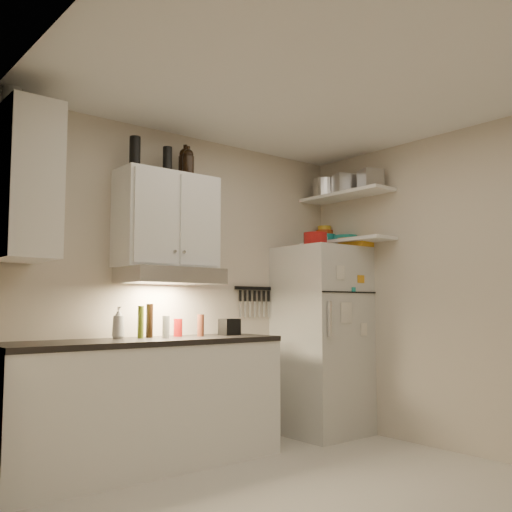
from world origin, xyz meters
TOP-DOWN VIEW (x-y plane):
  - floor at (0.00, 0.00)m, footprint 3.20×3.00m
  - ceiling at (0.00, 0.00)m, footprint 3.20×3.00m
  - back_wall at (0.00, 1.51)m, footprint 3.20×0.02m
  - left_wall at (-1.61, 0.00)m, footprint 0.02×3.00m
  - right_wall at (1.61, 0.00)m, footprint 0.02×3.00m
  - base_cabinet at (-0.55, 1.20)m, footprint 2.10×0.60m
  - countertop at (-0.55, 1.20)m, footprint 2.10×0.62m
  - upper_cabinet at (-0.30, 1.33)m, footprint 0.80×0.33m
  - side_cabinet at (-1.44, 1.20)m, footprint 0.33×0.55m
  - range_hood at (-0.30, 1.27)m, footprint 0.76×0.46m
  - fridge at (1.25, 1.16)m, footprint 0.70×0.68m
  - shelf_hi at (1.45, 1.02)m, footprint 0.30×0.95m
  - shelf_lo at (1.45, 1.02)m, footprint 0.30×0.95m
  - knife_strip at (0.70, 1.49)m, footprint 0.42×0.02m
  - dutch_oven at (1.11, 1.10)m, footprint 0.25×0.25m
  - book_stack at (1.47, 0.93)m, footprint 0.25×0.29m
  - spice_jar at (1.30, 1.16)m, footprint 0.08×0.08m
  - stock_pot at (1.42, 1.26)m, footprint 0.32×0.32m
  - tin_a at (1.42, 1.02)m, footprint 0.23×0.22m
  - tin_b at (1.48, 0.75)m, footprint 0.24×0.24m
  - bowl_teal at (1.50, 1.35)m, footprint 0.22×0.22m
  - bowl_orange at (1.55, 1.40)m, footprint 0.17×0.17m
  - bowl_yellow at (1.55, 1.40)m, footprint 0.13×0.13m
  - plates at (1.52, 1.09)m, footprint 0.26×0.26m
  - growler_a at (-0.15, 1.27)m, footprint 0.10×0.10m
  - growler_b at (-0.11, 1.38)m, footprint 0.14×0.14m
  - thermos_a at (-0.32, 1.31)m, footprint 0.07×0.07m
  - thermos_b at (-0.60, 1.32)m, footprint 0.09×0.09m
  - side_jar at (-1.50, 1.32)m, footprint 0.16×0.16m
  - soap_bottle at (-0.69, 1.35)m, footprint 0.10×0.11m
  - pepper_mill at (-0.04, 1.24)m, footprint 0.06×0.06m
  - oil_bottle at (-0.54, 1.29)m, footprint 0.05×0.05m
  - vinegar_bottle at (-0.45, 1.32)m, footprint 0.07×0.07m
  - clear_bottle at (-0.36, 1.22)m, footprint 0.06×0.06m
  - red_jar at (-0.19, 1.33)m, footprint 0.08×0.08m
  - caddy at (0.25, 1.25)m, footprint 0.16×0.12m

SIDE VIEW (x-z plane):
  - floor at x=0.00m, z-range -0.02..0.00m
  - base_cabinet at x=-0.55m, z-range 0.00..0.88m
  - fridge at x=1.25m, z-range 0.00..1.70m
  - countertop at x=-0.55m, z-range 0.88..0.92m
  - caddy at x=0.25m, z-range 0.92..1.05m
  - red_jar at x=-0.19m, z-range 0.92..1.06m
  - clear_bottle at x=-0.36m, z-range 0.92..1.09m
  - pepper_mill at x=-0.04m, z-range 0.92..1.09m
  - oil_bottle at x=-0.54m, z-range 0.92..1.16m
  - vinegar_bottle at x=-0.45m, z-range 0.92..1.18m
  - soap_bottle at x=-0.69m, z-range 0.92..1.18m
  - back_wall at x=0.00m, z-range 0.00..2.60m
  - left_wall at x=-1.61m, z-range 0.00..2.60m
  - right_wall at x=1.61m, z-range 0.00..2.60m
  - knife_strip at x=0.70m, z-range 1.31..1.33m
  - range_hood at x=-0.30m, z-range 1.33..1.45m
  - book_stack at x=1.47m, z-range 1.70..1.79m
  - spice_jar at x=1.30m, z-range 1.70..1.81m
  - shelf_lo at x=1.45m, z-range 1.75..1.77m
  - dutch_oven at x=1.11m, z-range 1.70..1.82m
  - plates at x=1.52m, z-range 1.77..1.83m
  - bowl_teal at x=1.50m, z-range 1.77..1.86m
  - upper_cabinet at x=-0.30m, z-range 1.45..2.20m
  - bowl_orange at x=1.55m, z-range 1.86..1.91m
  - bowl_yellow at x=1.55m, z-range 1.91..1.96m
  - side_cabinet at x=-1.44m, z-range 1.45..2.45m
  - shelf_hi at x=1.45m, z-range 2.19..2.22m
  - stock_pot at x=1.42m, z-range 2.21..2.39m
  - thermos_a at x=-0.32m, z-range 2.20..2.41m
  - tin_a at x=1.42m, z-range 2.21..2.40m
  - tin_b at x=1.48m, z-range 2.21..2.40m
  - growler_a at x=-0.15m, z-range 2.20..2.42m
  - thermos_b at x=-0.60m, z-range 2.20..2.44m
  - growler_b at x=-0.11m, z-range 2.20..2.46m
  - side_jar at x=-1.50m, z-range 2.45..2.62m
  - ceiling at x=0.00m, z-range 2.60..2.62m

